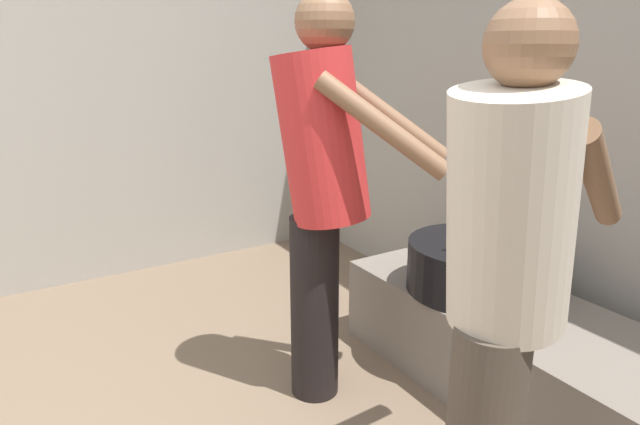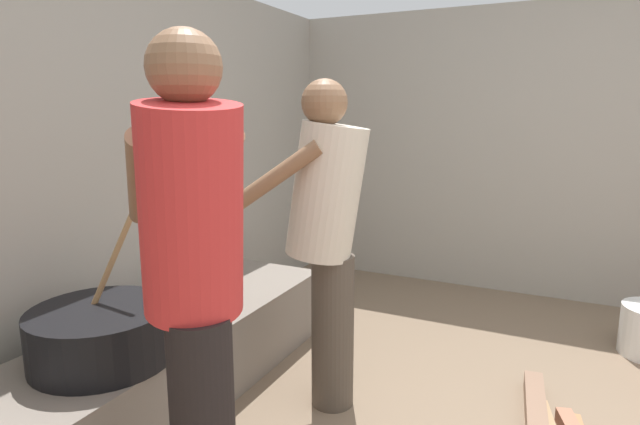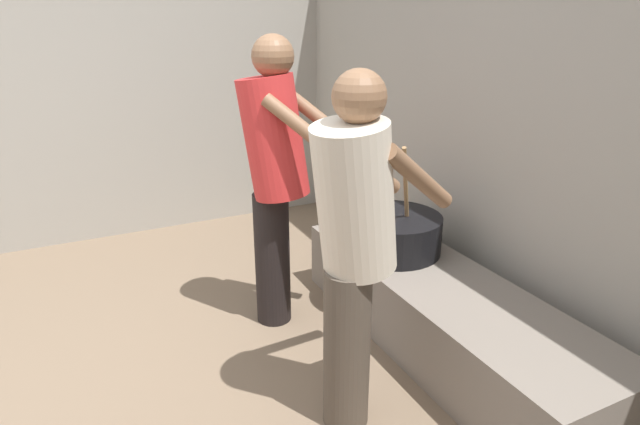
% 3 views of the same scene
% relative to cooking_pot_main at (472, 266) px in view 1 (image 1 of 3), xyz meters
% --- Properties ---
extents(hearth_ledge, '(2.01, 0.60, 0.39)m').
position_rel_cooking_pot_main_xyz_m(hearth_ledge, '(0.45, 0.03, -0.31)').
color(hearth_ledge, slate).
rests_on(hearth_ledge, ground_plane).
extents(cooking_pot_main, '(0.56, 0.56, 0.67)m').
position_rel_cooking_pot_main_xyz_m(cooking_pot_main, '(0.00, 0.00, 0.00)').
color(cooking_pot_main, black).
rests_on(cooking_pot_main, hearth_ledge).
extents(cook_in_cream_shirt, '(0.52, 0.71, 1.52)m').
position_rel_cooking_pot_main_xyz_m(cook_in_cream_shirt, '(0.70, -0.66, 0.36)').
color(cook_in_cream_shirt, '#4C4238').
rests_on(cook_in_cream_shirt, ground_plane).
extents(cook_in_red_shirt, '(0.69, 0.70, 1.61)m').
position_rel_cooking_pot_main_xyz_m(cook_in_red_shirt, '(-0.19, -0.65, 0.42)').
color(cook_in_red_shirt, black).
rests_on(cook_in_red_shirt, ground_plane).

